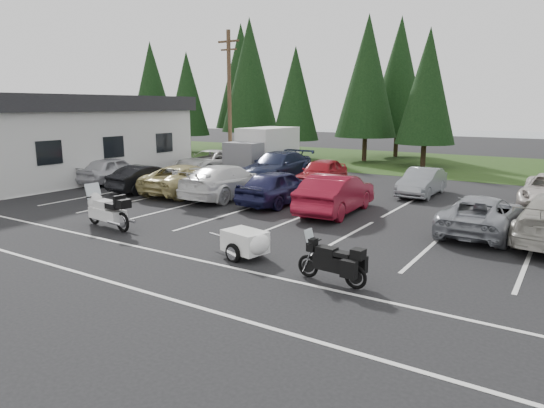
{
  "coord_description": "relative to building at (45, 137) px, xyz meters",
  "views": [
    {
      "loc": [
        9.58,
        -13.46,
        4.31
      ],
      "look_at": [
        1.28,
        -0.5,
        1.18
      ],
      "focal_mm": 32.0,
      "sensor_mm": 36.0,
      "label": 1
    }
  ],
  "objects": [
    {
      "name": "stall_markings",
      "position": [
        18.0,
        -2.0,
        -2.45
      ],
      "size": [
        32.0,
        16.0,
        0.01
      ],
      "primitive_type": "cube",
      "color": "silver",
      "rests_on": "ground"
    },
    {
      "name": "grass_strip",
      "position": [
        18.0,
        20.0,
        -2.45
      ],
      "size": [
        80.0,
        16.0,
        0.01
      ],
      "primitive_type": "cube",
      "color": "#1E3510",
      "rests_on": "ground"
    },
    {
      "name": "conifer_4",
      "position": [
        13.0,
        18.9,
        4.08
      ],
      "size": [
        4.8,
        4.8,
        11.17
      ],
      "color": "#332316",
      "rests_on": "ground"
    },
    {
      "name": "conifer_back_a",
      "position": [
        -2.0,
        23.0,
        4.74
      ],
      "size": [
        5.28,
        5.28,
        12.3
      ],
      "color": "#332316",
      "rests_on": "ground"
    },
    {
      "name": "box_truck",
      "position": [
        10.0,
        8.5,
        -1.0
      ],
      "size": [
        2.4,
        5.6,
        2.9
      ],
      "primitive_type": null,
      "color": "silver",
      "rests_on": "ground"
    },
    {
      "name": "adventure_motorcycle",
      "position": [
        22.67,
        -7.09,
        -1.8
      ],
      "size": [
        2.19,
        0.92,
        1.3
      ],
      "primitive_type": null,
      "rotation": [
        0.0,
        0.0,
        -0.08
      ],
      "color": "black",
      "rests_on": "ground"
    },
    {
      "name": "car_near_5",
      "position": [
        19.32,
        0.26,
        -1.65
      ],
      "size": [
        2.0,
        4.98,
        1.61
      ],
      "primitive_type": "imported",
      "rotation": [
        0.0,
        0.0,
        3.2
      ],
      "color": "maroon",
      "rests_on": "ground"
    },
    {
      "name": "conifer_0",
      "position": [
        -10.0,
        18.5,
        3.78
      ],
      "size": [
        4.58,
        4.58,
        10.66
      ],
      "color": "#332316",
      "rests_on": "ground"
    },
    {
      "name": "conifer_5",
      "position": [
        18.0,
        17.6,
        3.18
      ],
      "size": [
        4.14,
        4.14,
        9.63
      ],
      "color": "#332316",
      "rests_on": "ground"
    },
    {
      "name": "utility_pole",
      "position": [
        8.0,
        8.0,
        2.25
      ],
      "size": [
        1.6,
        0.26,
        9.0
      ],
      "color": "#473321",
      "rests_on": "ground"
    },
    {
      "name": "conifer_1",
      "position": [
        -4.0,
        17.2,
        2.94
      ],
      "size": [
        3.96,
        3.96,
        9.22
      ],
      "color": "#332316",
      "rests_on": "ground"
    },
    {
      "name": "car_far_3",
      "position": [
        21.16,
        6.09,
        -1.78
      ],
      "size": [
        1.45,
        4.06,
        1.34
      ],
      "primitive_type": "imported",
      "rotation": [
        0.0,
        0.0,
        -0.01
      ],
      "color": "gray",
      "rests_on": "ground"
    },
    {
      "name": "car_near_2",
      "position": [
        11.15,
        0.41,
        -1.72
      ],
      "size": [
        2.65,
        5.33,
        1.45
      ],
      "primitive_type": "imported",
      "rotation": [
        0.0,
        0.0,
        3.19
      ],
      "color": "tan",
      "rests_on": "ground"
    },
    {
      "name": "conifer_2",
      "position": [
        2.0,
        18.8,
        4.5
      ],
      "size": [
        5.1,
        5.1,
        11.89
      ],
      "color": "#332316",
      "rests_on": "ground"
    },
    {
      "name": "car_near_4",
      "position": [
        16.37,
        0.56,
        -1.67
      ],
      "size": [
        2.01,
        4.65,
        1.56
      ],
      "primitive_type": "imported",
      "rotation": [
        0.0,
        0.0,
        3.11
      ],
      "color": "#191A3F",
      "rests_on": "ground"
    },
    {
      "name": "building",
      "position": [
        0.0,
        0.0,
        0.0
      ],
      "size": [
        10.6,
        15.6,
        4.9
      ],
      "primitive_type": null,
      "color": "silver",
      "rests_on": "ground"
    },
    {
      "name": "car_far_1",
      "position": [
        12.66,
        6.35,
        -1.62
      ],
      "size": [
        2.4,
        5.77,
        1.67
      ],
      "primitive_type": "imported",
      "rotation": [
        0.0,
        0.0,
        0.01
      ],
      "color": "#161C37",
      "rests_on": "ground"
    },
    {
      "name": "car_far_0",
      "position": [
        7.54,
        6.5,
        -1.69
      ],
      "size": [
        2.64,
        5.51,
        1.52
      ],
      "primitive_type": "imported",
      "rotation": [
        0.0,
        0.0,
        -0.02
      ],
      "color": "silver",
      "rests_on": "ground"
    },
    {
      "name": "car_near_6",
      "position": [
        24.92,
        -0.01,
        -1.79
      ],
      "size": [
        2.33,
        4.82,
        1.32
      ],
      "primitive_type": "imported",
      "rotation": [
        0.0,
        0.0,
        3.11
      ],
      "color": "gray",
      "rests_on": "ground"
    },
    {
      "name": "touring_motorcycle",
      "position": [
        13.53,
        -6.42,
        -1.67
      ],
      "size": [
        2.9,
        1.21,
        1.56
      ],
      "primitive_type": null,
      "rotation": [
        0.0,
        0.0,
        -0.13
      ],
      "color": "silver",
      "rests_on": "ground"
    },
    {
      "name": "conifer_back_b",
      "position": [
        14.0,
        23.5,
        4.32
      ],
      "size": [
        4.97,
        4.97,
        11.58
      ],
      "color": "#332316",
      "rests_on": "ground"
    },
    {
      "name": "car_near_0",
      "position": [
        5.4,
        0.59,
        -1.7
      ],
      "size": [
        2.1,
        4.52,
        1.5
      ],
      "primitive_type": "imported",
      "rotation": [
        0.0,
        0.0,
        3.22
      ],
      "color": "silver",
      "rests_on": "ground"
    },
    {
      "name": "ground",
      "position": [
        18.0,
        -4.0,
        -2.45
      ],
      "size": [
        120.0,
        120.0,
        0.0
      ],
      "primitive_type": "plane",
      "color": "black",
      "rests_on": "ground"
    },
    {
      "name": "conifer_3",
      "position": [
        7.5,
        17.4,
        2.82
      ],
      "size": [
        3.87,
        3.87,
        9.02
      ],
      "color": "#332316",
      "rests_on": "ground"
    },
    {
      "name": "car_near_1",
      "position": [
        8.97,
        -0.26,
        -1.77
      ],
      "size": [
        1.61,
        4.17,
        1.36
      ],
      "primitive_type": "imported",
      "rotation": [
        0.0,
        0.0,
        3.1
      ],
      "color": "black",
      "rests_on": "ground"
    },
    {
      "name": "cargo_trailer",
      "position": [
        19.7,
        -6.6,
        -2.04
      ],
      "size": [
        1.95,
        1.34,
        0.82
      ],
      "primitive_type": null,
      "rotation": [
        0.0,
        0.0,
        -0.21
      ],
      "color": "white",
      "rests_on": "ground"
    },
    {
      "name": "car_far_2",
      "position": [
        15.83,
        5.82,
        -1.7
      ],
      "size": [
        2.16,
        4.57,
        1.51
      ],
      "primitive_type": "imported",
      "rotation": [
        0.0,
        0.0,
        0.09
      ],
      "color": "maroon",
      "rests_on": "ground"
    },
    {
      "name": "car_near_3",
      "position": [
        13.52,
        0.53,
        -1.66
      ],
      "size": [
        2.31,
        5.49,
        1.58
      ],
      "primitive_type": "imported",
      "rotation": [
        0.0,
        0.0,
        3.16
      ],
      "color": "white",
      "rests_on": "ground"
    },
    {
      "name": "lake_water",
      "position": [
        22.0,
        51.0,
        -2.45
      ],
      "size": [
        70.0,
        50.0,
        0.02
      ],
      "primitive_type": "cube",
      "color": "gray",
      "rests_on": "ground"
    }
  ]
}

